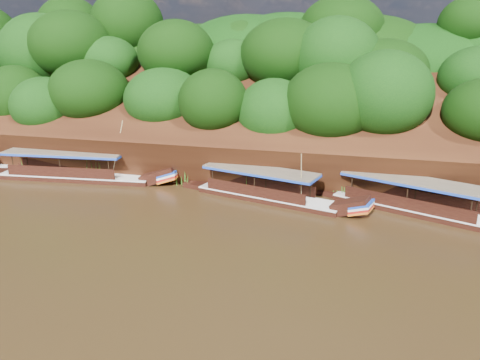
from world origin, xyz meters
name	(u,v)px	position (x,y,z in m)	size (l,w,h in m)	color
ground	(204,237)	(0.00, 0.00, 0.00)	(160.00, 160.00, 0.00)	black
riverbank	(273,135)	(-0.01, 22.73, 1.89)	(120.00, 30.06, 19.40)	black
boat_0	(433,209)	(14.11, 7.19, 0.54)	(14.33, 7.41, 5.90)	black
boat_1	(277,195)	(3.20, 7.47, 0.52)	(13.43, 5.29, 4.67)	black
boat_2	(85,174)	(-13.75, 8.70, 0.56)	(15.88, 3.59, 5.75)	black
reeds	(206,177)	(-3.08, 9.49, 0.86)	(48.72, 2.31, 1.97)	#336218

